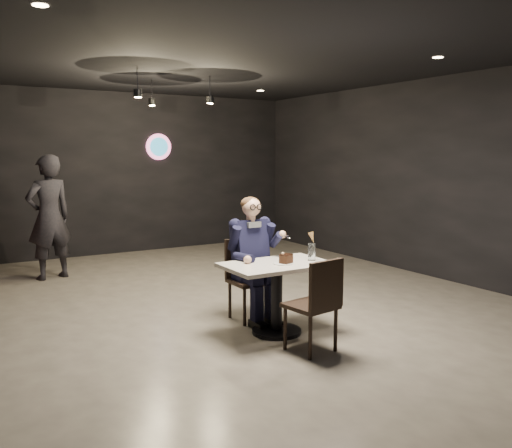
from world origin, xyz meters
TOP-DOWN VIEW (x-y plane):
  - floor at (0.00, 0.00)m, footprint 9.00×9.00m
  - wall_sign at (0.80, 4.47)m, footprint 0.50×0.06m
  - pendant_lights at (0.00, 2.00)m, footprint 1.40×1.20m
  - main_table at (0.02, -0.90)m, footprint 1.10×0.70m
  - chair_far at (0.02, -0.35)m, footprint 0.42×0.46m
  - chair_near at (0.02, -1.49)m, footprint 0.48×0.52m
  - seated_man at (0.02, -0.35)m, footprint 0.60×0.80m
  - dessert_plate at (0.05, -0.98)m, footprint 0.21×0.21m
  - cake_slice at (0.07, -0.99)m, footprint 0.14×0.13m
  - mint_leaf at (0.11, -1.00)m, footprint 0.06×0.04m
  - sundae_glass at (0.42, -0.97)m, footprint 0.08×0.08m
  - wafer_cone at (0.43, -0.96)m, footprint 0.07×0.07m
  - passerby at (-1.53, 2.94)m, footprint 0.77×0.60m

SIDE VIEW (x-z plane):
  - floor at x=0.00m, z-range 0.00..0.00m
  - main_table at x=0.02m, z-range 0.00..0.75m
  - chair_far at x=0.02m, z-range 0.00..0.92m
  - chair_near at x=0.02m, z-range 0.00..0.92m
  - seated_man at x=0.02m, z-range 0.00..1.44m
  - dessert_plate at x=0.05m, z-range 0.75..0.76m
  - cake_slice at x=0.07m, z-range 0.76..0.85m
  - sundae_glass at x=0.42m, z-range 0.75..0.93m
  - mint_leaf at x=0.11m, z-range 0.84..0.85m
  - passerby at x=-1.53m, z-range 0.00..1.86m
  - wafer_cone at x=0.43m, z-range 0.93..1.05m
  - wall_sign at x=0.80m, z-range 1.75..2.25m
  - pendant_lights at x=0.00m, z-range 2.70..3.06m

